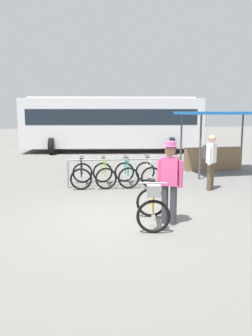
{
  "coord_description": "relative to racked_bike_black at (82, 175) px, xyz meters",
  "views": [
    {
      "loc": [
        -1.39,
        -6.96,
        2.33
      ],
      "look_at": [
        0.29,
        0.76,
        1.0
      ],
      "focal_mm": 36.46,
      "sensor_mm": 36.0,
      "label": 1
    }
  ],
  "objects": [
    {
      "name": "racked_bike_white",
      "position": [
        2.09,
        -0.19,
        0.0
      ],
      "size": [
        0.75,
        1.14,
        0.97
      ],
      "color": "black",
      "rests_on": "ground"
    },
    {
      "name": "ground_plane",
      "position": [
        0.52,
        -3.51,
        -0.37
      ],
      "size": [
        80.0,
        80.0,
        0.0
      ],
      "primitive_type": "plane",
      "color": "slate"
    },
    {
      "name": "bus_distant",
      "position": [
        2.53,
        8.86,
        1.37
      ],
      "size": [
        10.29,
        4.56,
        3.08
      ],
      "color": "silver",
      "rests_on": "ground"
    },
    {
      "name": "racked_bike_lime",
      "position": [
        0.7,
        -0.06,
        0.0
      ],
      "size": [
        0.71,
        1.13,
        0.97
      ],
      "color": "black",
      "rests_on": "ground"
    },
    {
      "name": "person_with_featured_bike",
      "position": [
        1.45,
        -3.98,
        0.58
      ],
      "size": [
        0.47,
        0.35,
        1.72
      ],
      "color": "#383842",
      "rests_on": "ground"
    },
    {
      "name": "featured_bicycle",
      "position": [
        1.08,
        -4.03,
        0.08
      ],
      "size": [
        0.9,
        1.25,
        0.97
      ],
      "color": "black",
      "rests_on": "ground"
    },
    {
      "name": "bike_rack_rail",
      "position": [
        1.13,
        -0.28,
        0.3
      ],
      "size": [
        3.2,
        0.35,
        0.88
      ],
      "color": "#99999E",
      "rests_on": "ground"
    },
    {
      "name": "racked_bike_teal",
      "position": [
        1.39,
        -0.13,
        0.0
      ],
      "size": [
        0.75,
        1.14,
        0.97
      ],
      "color": "black",
      "rests_on": "ground"
    },
    {
      "name": "pedestrian_with_backpack",
      "position": [
        3.67,
        -1.3,
        0.57
      ],
      "size": [
        0.47,
        0.47,
        1.64
      ],
      "color": "brown",
      "rests_on": "ground"
    },
    {
      "name": "market_stall",
      "position": [
        5.35,
        1.47,
        1.03
      ],
      "size": [
        3.12,
        2.33,
        2.3
      ],
      "color": "#4C4C51",
      "rests_on": "ground"
    },
    {
      "name": "racked_bike_black",
      "position": [
        0.0,
        0.0,
        0.0
      ],
      "size": [
        0.8,
        1.18,
        0.97
      ],
      "color": "black",
      "rests_on": "ground"
    }
  ]
}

